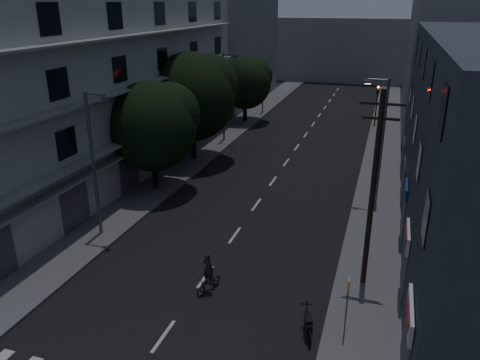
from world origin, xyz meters
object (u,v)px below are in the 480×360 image
Objects in this scene: utility_pole at (373,188)px; motorcycle at (308,325)px; bus_stop_sign at (348,297)px; cyclist at (208,278)px.

utility_pole is 6.42m from motorcycle.
bus_stop_sign is 1.27× the size of cyclist.
motorcycle is at bearing 1.10° from cyclist.
utility_pole reaches higher than cyclist.
utility_pole is 8.34m from cyclist.
cyclist is (-6.24, 1.32, -1.22)m from bus_stop_sign.
motorcycle is at bearing -113.35° from utility_pole.
utility_pole is 5.07× the size of motorcycle.
motorcycle is (-1.40, -0.26, -1.43)m from bus_stop_sign.
utility_pole is at bearing 41.19° from cyclist.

